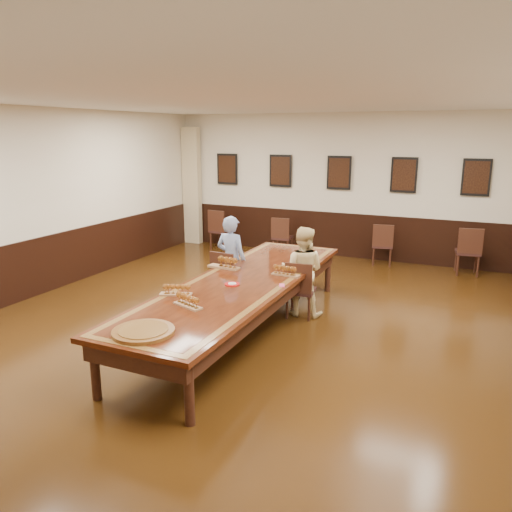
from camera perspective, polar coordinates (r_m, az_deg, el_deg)
The scene contains 23 objects.
floor at distance 7.24m, azimuth -1.66°, elevation -8.66°, with size 8.00×10.00×0.02m, color black.
ceiling at distance 6.70m, azimuth -1.86°, elevation 17.69°, with size 8.00×10.00×0.02m, color white.
wall_back at distance 11.45m, azimuth 9.50°, elevation 7.89°, with size 8.00×0.02×3.20m, color beige.
wall_left at distance 9.27m, azimuth -24.71°, elevation 5.41°, with size 0.02×10.00×3.20m, color beige.
chair_man at distance 8.18m, azimuth -3.17°, elevation -2.48°, with size 0.43×0.47×0.92m, color #311916, non-canonical shape.
chair_woman at distance 7.68m, azimuth 5.12°, elevation -3.74°, with size 0.42×0.45×0.89m, color #311916, non-canonical shape.
spare_chair_a at distance 12.13m, azimuth -4.00°, elevation 3.06°, with size 0.45×0.50×0.97m, color #311916, non-canonical shape.
spare_chair_b at distance 11.49m, azimuth 3.05°, elevation 2.28°, with size 0.42×0.46×0.90m, color #311916, non-canonical shape.
spare_chair_c at distance 10.99m, azimuth 14.27°, elevation 1.33°, with size 0.42×0.46×0.90m, color #311916, non-canonical shape.
spare_chair_d at distance 10.78m, azimuth 23.07°, elevation 0.57°, with size 0.45×0.49×0.97m, color #311916, non-canonical shape.
person_man at distance 8.19m, azimuth -2.83°, elevation -0.47°, with size 0.54×0.35×1.47m, color #4566AC.
person_woman at distance 7.70m, azimuth 5.32°, elevation -1.75°, with size 0.69×0.54×1.39m, color beige.
pink_phone at distance 6.77m, azimuth 2.97°, elevation -3.38°, with size 0.07×0.14×0.01m, color #F45183.
curtain at distance 12.79m, azimuth -7.34°, elevation 7.91°, with size 0.45×0.18×2.90m, color #C5B187.
wainscoting at distance 7.06m, azimuth -1.69°, elevation -4.84°, with size 8.00×10.00×1.00m.
conference_table at distance 7.02m, azimuth -1.70°, elevation -3.98°, with size 1.40×5.00×0.76m.
posters at distance 11.36m, azimuth 9.47°, elevation 9.36°, with size 6.14×0.04×0.74m.
flight_a at distance 7.61m, azimuth -3.54°, elevation -0.79°, with size 0.52×0.20×0.19m.
flight_b at distance 7.23m, azimuth 3.38°, elevation -1.73°, with size 0.42×0.14×0.15m.
flight_c at distance 6.44m, azimuth -9.14°, elevation -3.87°, with size 0.42×0.25×0.15m.
flight_d at distance 6.00m, azimuth -7.82°, elevation -5.13°, with size 0.44×0.26×0.16m.
red_plate_grp at distance 6.81m, azimuth -2.75°, elevation -3.25°, with size 0.20×0.20×0.03m.
carved_platter at distance 5.34m, azimuth -12.75°, elevation -8.41°, with size 0.69×0.69×0.05m.
Camera 1 is at (2.96, -5.99, 2.77)m, focal length 35.00 mm.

